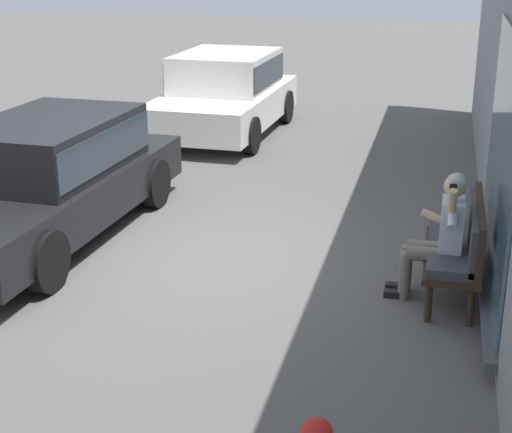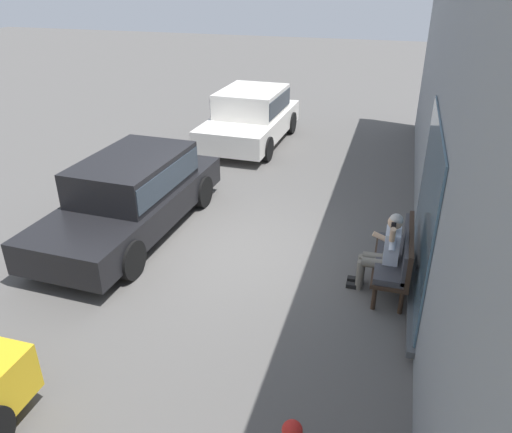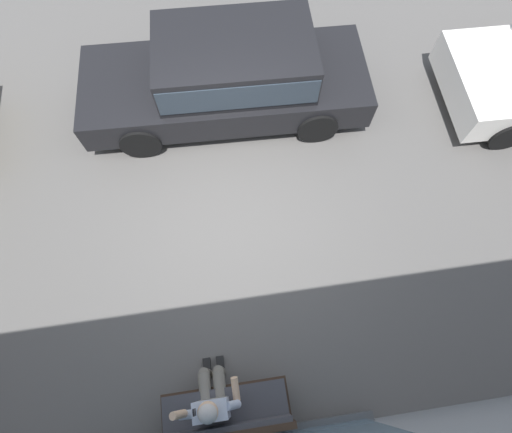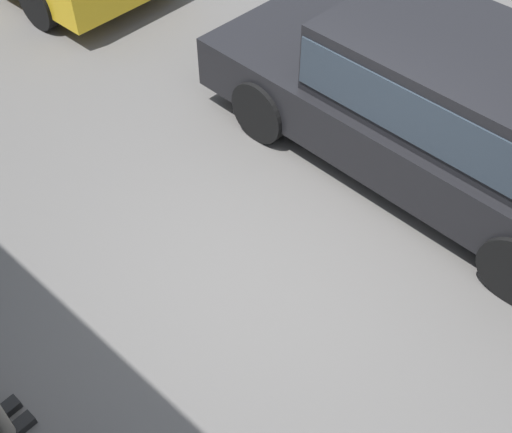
{
  "view_description": "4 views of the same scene",
  "coord_description": "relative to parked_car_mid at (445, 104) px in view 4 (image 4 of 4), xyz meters",
  "views": [
    {
      "loc": [
        8.06,
        2.6,
        3.46
      ],
      "look_at": [
        0.6,
        0.8,
        0.76
      ],
      "focal_mm": 55.0,
      "sensor_mm": 36.0,
      "label": 1
    },
    {
      "loc": [
        7.38,
        2.6,
        4.6
      ],
      "look_at": [
        0.72,
        0.69,
        1.11
      ],
      "focal_mm": 35.0,
      "sensor_mm": 36.0,
      "label": 2
    },
    {
      "loc": [
        -0.02,
        2.6,
        5.78
      ],
      "look_at": [
        -0.3,
        0.62,
        1.07
      ],
      "focal_mm": 28.0,
      "sensor_mm": 36.0,
      "label": 3
    },
    {
      "loc": [
        -2.14,
        2.6,
        4.36
      ],
      "look_at": [
        -0.1,
        0.35,
        1.07
      ],
      "focal_mm": 45.0,
      "sensor_mm": 36.0,
      "label": 4
    }
  ],
  "objects": [
    {
      "name": "parked_car_mid",
      "position": [
        0.0,
        0.0,
        0.0
      ],
      "size": [
        4.71,
        1.96,
        1.45
      ],
      "color": "black",
      "rests_on": "ground_plane"
    },
    {
      "name": "ground_plane",
      "position": [
        0.25,
        2.02,
        -0.79
      ],
      "size": [
        60.0,
        60.0,
        0.0
      ],
      "primitive_type": "plane",
      "color": "#565451"
    }
  ]
}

